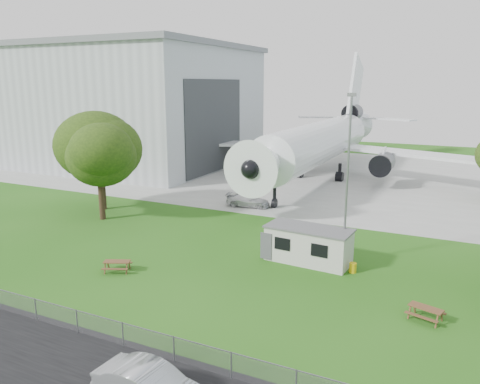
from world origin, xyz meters
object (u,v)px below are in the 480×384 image
at_px(airliner, 322,140).
at_px(site_cabin, 309,245).
at_px(picnic_west, 118,271).
at_px(picnic_east, 425,320).
at_px(hangar, 112,104).

bearing_deg(airliner, site_cabin, -75.60).
relative_size(airliner, picnic_west, 26.52).
bearing_deg(picnic_east, hangar, 162.00).
bearing_deg(picnic_west, hangar, 106.62).
height_order(hangar, site_cabin, hangar).
bearing_deg(picnic_west, picnic_east, -18.15).
height_order(site_cabin, picnic_east, site_cabin).
height_order(hangar, picnic_east, hangar).
bearing_deg(picnic_east, site_cabin, 163.55).
distance_m(hangar, site_cabin, 54.08).
distance_m(airliner, picnic_west, 38.51).
relative_size(hangar, picnic_east, 23.89).
relative_size(hangar, airliner, 0.90).
xyz_separation_m(hangar, site_cabin, (43.81, -30.66, -8.09)).
height_order(site_cabin, picnic_west, site_cabin).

